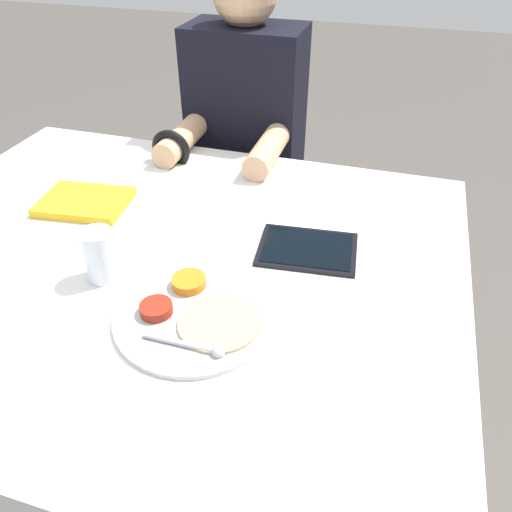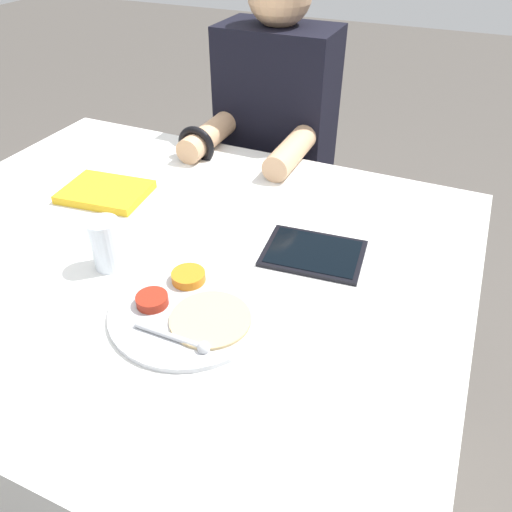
{
  "view_description": "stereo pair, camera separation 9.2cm",
  "coord_description": "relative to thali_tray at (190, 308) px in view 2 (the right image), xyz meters",
  "views": [
    {
      "loc": [
        0.44,
        -0.73,
        1.38
      ],
      "look_at": [
        0.23,
        -0.02,
        0.83
      ],
      "focal_mm": 35.0,
      "sensor_mm": 36.0,
      "label": 1
    },
    {
      "loc": [
        0.53,
        -0.7,
        1.38
      ],
      "look_at": [
        0.23,
        -0.02,
        0.83
      ],
      "focal_mm": 35.0,
      "sensor_mm": 36.0,
      "label": 2
    }
  ],
  "objects": [
    {
      "name": "ground_plane",
      "position": [
        -0.15,
        0.15,
        -0.78
      ],
      "size": [
        12.0,
        12.0,
        0.0
      ],
      "primitive_type": "plane",
      "color": "#4C4742"
    },
    {
      "name": "dining_table",
      "position": [
        -0.15,
        0.15,
        -0.39
      ],
      "size": [
        1.25,
        1.03,
        0.77
      ],
      "color": "silver",
      "rests_on": "ground_plane"
    },
    {
      "name": "thali_tray",
      "position": [
        0.0,
        0.0,
        0.0
      ],
      "size": [
        0.29,
        0.29,
        0.03
      ],
      "color": "#B7BABF",
      "rests_on": "dining_table"
    },
    {
      "name": "red_notebook",
      "position": [
        -0.39,
        0.28,
        0.0
      ],
      "size": [
        0.22,
        0.17,
        0.02
      ],
      "color": "silver",
      "rests_on": "dining_table"
    },
    {
      "name": "tablet_device",
      "position": [
        0.15,
        0.25,
        -0.0
      ],
      "size": [
        0.21,
        0.17,
        0.01
      ],
      "color": "black",
      "rests_on": "dining_table"
    },
    {
      "name": "person_diner",
      "position": [
        -0.17,
        0.82,
        -0.19
      ],
      "size": [
        0.35,
        0.44,
        1.24
      ],
      "color": "black",
      "rests_on": "ground_plane"
    },
    {
      "name": "drinking_glass",
      "position": [
        -0.21,
        0.05,
        0.04
      ],
      "size": [
        0.06,
        0.06,
        0.1
      ],
      "color": "silver",
      "rests_on": "dining_table"
    }
  ]
}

